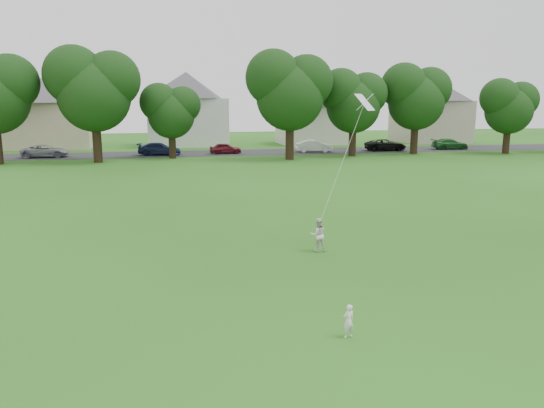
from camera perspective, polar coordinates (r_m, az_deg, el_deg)
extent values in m
plane|color=#224F12|center=(14.85, 1.33, -10.22)|extent=(160.00, 160.00, 0.00)
cube|color=#2D2D30|center=(55.83, -8.49, 5.40)|extent=(90.00, 7.00, 0.01)
imported|color=white|center=(12.61, 8.23, -12.36)|extent=(0.33, 0.26, 0.81)
imported|color=silver|center=(19.26, 4.96, -3.32)|extent=(0.62, 0.49, 1.24)
plane|color=white|center=(20.11, 9.95, 10.74)|extent=(0.99, 0.98, 0.60)
cylinder|color=white|center=(19.50, 7.50, 4.26)|extent=(0.01, 0.01, 4.93)
cylinder|color=black|center=(49.58, -18.31, 6.53)|extent=(0.78, 0.78, 3.92)
cylinder|color=black|center=(51.49, -10.68, 6.38)|extent=(0.67, 0.67, 2.73)
cylinder|color=black|center=(49.44, 1.91, 7.04)|extent=(0.77, 0.77, 3.87)
cylinder|color=black|center=(53.29, 8.64, 6.90)|extent=(0.72, 0.72, 3.30)
cylinder|color=black|center=(56.89, 15.05, 7.04)|extent=(0.74, 0.74, 3.56)
cylinder|color=black|center=(60.16, 23.91, 6.39)|extent=(0.69, 0.69, 2.97)
imported|color=gray|center=(55.79, -23.21, 5.25)|extent=(4.38, 2.08, 1.21)
imported|color=#161F47|center=(54.69, -12.03, 5.82)|extent=(4.42, 2.16, 1.24)
imported|color=#571119|center=(55.07, -5.02, 5.98)|extent=(3.30, 1.42, 1.11)
imported|color=silver|center=(56.95, 4.55, 6.24)|extent=(4.02, 1.86, 1.28)
imported|color=black|center=(59.74, 12.12, 6.24)|extent=(4.61, 2.37, 1.25)
imported|color=#1C541F|center=(63.27, 18.60, 6.14)|extent=(4.19, 2.00, 1.18)
cube|color=beige|center=(66.79, -23.05, 7.78)|extent=(9.88, 6.84, 5.19)
pyramid|color=#4B484D|center=(66.78, -23.40, 12.44)|extent=(14.25, 14.25, 2.85)
cube|color=silver|center=(65.60, -9.08, 8.68)|extent=(9.36, 6.45, 5.66)
pyramid|color=#4B484D|center=(65.64, -9.24, 13.86)|extent=(13.51, 13.51, 3.11)
cube|color=silver|center=(68.29, 4.61, 8.51)|extent=(8.87, 6.48, 4.81)
pyramid|color=#4B484D|center=(68.25, 4.68, 12.75)|extent=(12.80, 12.80, 2.64)
cube|color=#B6A997|center=(74.37, 16.67, 8.51)|extent=(8.72, 7.33, 5.38)
pyramid|color=#4B484D|center=(74.37, 16.91, 12.86)|extent=(12.57, 12.57, 2.96)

